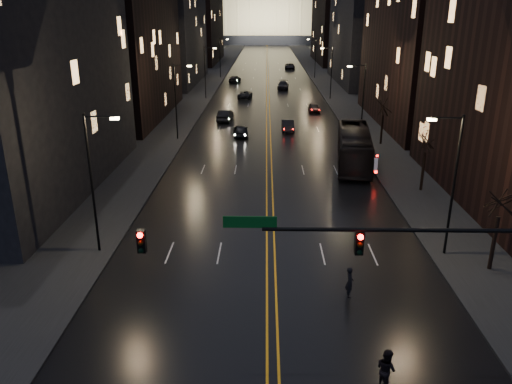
# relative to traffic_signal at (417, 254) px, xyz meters

# --- Properties ---
(ground) EXTENTS (900.00, 900.00, 0.00)m
(ground) POSITION_rel_traffic_signal_xyz_m (-5.91, 0.00, -5.10)
(ground) COLOR black
(ground) RESTS_ON ground
(road) EXTENTS (20.00, 320.00, 0.02)m
(road) POSITION_rel_traffic_signal_xyz_m (-5.91, 130.00, -5.09)
(road) COLOR black
(road) RESTS_ON ground
(sidewalk_left) EXTENTS (8.00, 320.00, 0.16)m
(sidewalk_left) POSITION_rel_traffic_signal_xyz_m (-19.91, 130.00, -5.02)
(sidewalk_left) COLOR black
(sidewalk_left) RESTS_ON ground
(sidewalk_right) EXTENTS (8.00, 320.00, 0.16)m
(sidewalk_right) POSITION_rel_traffic_signal_xyz_m (8.09, 130.00, -5.02)
(sidewalk_right) COLOR black
(sidewalk_right) RESTS_ON ground
(center_line) EXTENTS (0.62, 320.00, 0.01)m
(center_line) POSITION_rel_traffic_signal_xyz_m (-5.91, 130.00, -5.08)
(center_line) COLOR orange
(center_line) RESTS_ON road
(building_left_near) EXTENTS (12.00, 28.00, 22.00)m
(building_left_near) POSITION_rel_traffic_signal_xyz_m (-26.91, 22.00, 5.90)
(building_left_near) COLOR black
(building_left_near) RESTS_ON ground
(building_left_mid) EXTENTS (12.00, 30.00, 28.00)m
(building_left_mid) POSITION_rel_traffic_signal_xyz_m (-26.91, 54.00, 8.90)
(building_left_mid) COLOR black
(building_left_mid) RESTS_ON ground
(building_left_far) EXTENTS (12.00, 34.00, 20.00)m
(building_left_far) POSITION_rel_traffic_signal_xyz_m (-26.91, 92.00, 4.90)
(building_left_far) COLOR black
(building_left_far) RESTS_ON ground
(building_left_dist) EXTENTS (12.00, 40.00, 24.00)m
(building_left_dist) POSITION_rel_traffic_signal_xyz_m (-26.91, 140.00, 6.90)
(building_left_dist) COLOR black
(building_left_dist) RESTS_ON ground
(building_right_mid) EXTENTS (12.00, 34.00, 26.00)m
(building_right_mid) POSITION_rel_traffic_signal_xyz_m (15.09, 92.00, 7.90)
(building_right_mid) COLOR black
(building_right_mid) RESTS_ON ground
(building_right_dist) EXTENTS (12.00, 40.00, 22.00)m
(building_right_dist) POSITION_rel_traffic_signal_xyz_m (15.09, 140.00, 5.90)
(building_right_dist) COLOR black
(building_right_dist) RESTS_ON ground
(capitol) EXTENTS (90.00, 50.00, 58.50)m
(capitol) POSITION_rel_traffic_signal_xyz_m (-5.91, 250.00, 12.05)
(capitol) COLOR black
(capitol) RESTS_ON ground
(traffic_signal) EXTENTS (17.29, 0.45, 7.00)m
(traffic_signal) POSITION_rel_traffic_signal_xyz_m (0.00, 0.00, 0.00)
(traffic_signal) COLOR black
(traffic_signal) RESTS_ON ground
(streetlamp_right_near) EXTENTS (2.13, 0.25, 9.00)m
(streetlamp_right_near) POSITION_rel_traffic_signal_xyz_m (4.91, 10.00, -0.02)
(streetlamp_right_near) COLOR black
(streetlamp_right_near) RESTS_ON ground
(streetlamp_left_near) EXTENTS (2.13, 0.25, 9.00)m
(streetlamp_left_near) POSITION_rel_traffic_signal_xyz_m (-16.72, 10.00, -0.02)
(streetlamp_left_near) COLOR black
(streetlamp_left_near) RESTS_ON ground
(streetlamp_right_mid) EXTENTS (2.13, 0.25, 9.00)m
(streetlamp_right_mid) POSITION_rel_traffic_signal_xyz_m (4.91, 40.00, -0.02)
(streetlamp_right_mid) COLOR black
(streetlamp_right_mid) RESTS_ON ground
(streetlamp_left_mid) EXTENTS (2.13, 0.25, 9.00)m
(streetlamp_left_mid) POSITION_rel_traffic_signal_xyz_m (-16.72, 40.00, -0.02)
(streetlamp_left_mid) COLOR black
(streetlamp_left_mid) RESTS_ON ground
(streetlamp_right_far) EXTENTS (2.13, 0.25, 9.00)m
(streetlamp_right_far) POSITION_rel_traffic_signal_xyz_m (4.91, 70.00, -0.02)
(streetlamp_right_far) COLOR black
(streetlamp_right_far) RESTS_ON ground
(streetlamp_left_far) EXTENTS (2.13, 0.25, 9.00)m
(streetlamp_left_far) POSITION_rel_traffic_signal_xyz_m (-16.72, 70.00, -0.02)
(streetlamp_left_far) COLOR black
(streetlamp_left_far) RESTS_ON ground
(streetlamp_right_dist) EXTENTS (2.13, 0.25, 9.00)m
(streetlamp_right_dist) POSITION_rel_traffic_signal_xyz_m (4.91, 100.00, -0.02)
(streetlamp_right_dist) COLOR black
(streetlamp_right_dist) RESTS_ON ground
(streetlamp_left_dist) EXTENTS (2.13, 0.25, 9.00)m
(streetlamp_left_dist) POSITION_rel_traffic_signal_xyz_m (-16.72, 100.00, -0.02)
(streetlamp_left_dist) COLOR black
(streetlamp_left_dist) RESTS_ON ground
(tree_right_near) EXTENTS (2.40, 2.40, 6.65)m
(tree_right_near) POSITION_rel_traffic_signal_xyz_m (7.09, 8.00, -0.58)
(tree_right_near) COLOR black
(tree_right_near) RESTS_ON ground
(tree_right_mid) EXTENTS (2.40, 2.40, 6.65)m
(tree_right_mid) POSITION_rel_traffic_signal_xyz_m (7.09, 22.00, -0.58)
(tree_right_mid) COLOR black
(tree_right_mid) RESTS_ON ground
(tree_right_far) EXTENTS (2.40, 2.40, 6.65)m
(tree_right_far) POSITION_rel_traffic_signal_xyz_m (7.09, 38.00, -0.58)
(tree_right_far) COLOR black
(tree_right_far) RESTS_ON ground
(bus) EXTENTS (4.74, 13.32, 3.63)m
(bus) POSITION_rel_traffic_signal_xyz_m (2.59, 30.02, -3.29)
(bus) COLOR black
(bus) RESTS_ON ground
(oncoming_car_a) EXTENTS (2.14, 4.52, 1.49)m
(oncoming_car_a) POSITION_rel_traffic_signal_xyz_m (-9.35, 41.86, -4.36)
(oncoming_car_a) COLOR black
(oncoming_car_a) RESTS_ON ground
(oncoming_car_b) EXTENTS (2.11, 4.93, 1.58)m
(oncoming_car_b) POSITION_rel_traffic_signal_xyz_m (-12.00, 51.21, -4.31)
(oncoming_car_b) COLOR black
(oncoming_car_b) RESTS_ON ground
(oncoming_car_c) EXTENTS (2.67, 5.05, 1.35)m
(oncoming_car_c) POSITION_rel_traffic_signal_xyz_m (-9.98, 71.11, -4.43)
(oncoming_car_c) COLOR black
(oncoming_car_c) RESTS_ON ground
(oncoming_car_d) EXTENTS (2.70, 5.24, 1.45)m
(oncoming_car_d) POSITION_rel_traffic_signal_xyz_m (-13.10, 92.51, -4.38)
(oncoming_car_d) COLOR black
(oncoming_car_d) RESTS_ON ground
(receding_car_a) EXTENTS (1.56, 4.36, 1.43)m
(receding_car_a) POSITION_rel_traffic_signal_xyz_m (-3.41, 44.88, -4.39)
(receding_car_a) COLOR black
(receding_car_a) RESTS_ON ground
(receding_car_b) EXTENTS (1.73, 4.12, 1.39)m
(receding_car_b) POSITION_rel_traffic_signal_xyz_m (1.18, 57.96, -4.41)
(receding_car_b) COLOR black
(receding_car_b) RESTS_ON ground
(receding_car_c) EXTENTS (2.50, 5.50, 1.56)m
(receding_car_c) POSITION_rel_traffic_signal_xyz_m (-2.82, 82.48, -4.32)
(receding_car_c) COLOR black
(receding_car_c) RESTS_ON ground
(receding_car_d) EXTENTS (2.61, 5.54, 1.53)m
(receding_car_d) POSITION_rel_traffic_signal_xyz_m (0.19, 119.72, -4.34)
(receding_car_d) COLOR black
(receding_car_d) RESTS_ON ground
(pedestrian_a) EXTENTS (0.44, 0.65, 1.75)m
(pedestrian_a) POSITION_rel_traffic_signal_xyz_m (-1.72, 5.00, -4.23)
(pedestrian_a) COLOR black
(pedestrian_a) RESTS_ON ground
(pedestrian_b) EXTENTS (0.89, 1.04, 1.87)m
(pedestrian_b) POSITION_rel_traffic_signal_xyz_m (-1.35, -2.00, -4.17)
(pedestrian_b) COLOR black
(pedestrian_b) RESTS_ON ground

